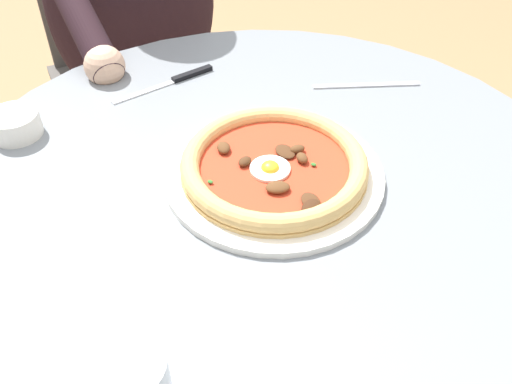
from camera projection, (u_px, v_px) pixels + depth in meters
name	position (u px, v px, depth m)	size (l,w,h in m)	color
dining_table	(266.00, 271.00, 0.89)	(0.91, 0.91, 0.74)	gray
pizza_on_plate	(276.00, 168.00, 0.77)	(0.30, 0.30, 0.04)	white
steak_knife	(178.00, 79.00, 0.96)	(0.08, 0.18, 0.01)	silver
ramekin_capers	(15.00, 123.00, 0.84)	(0.07, 0.07, 0.04)	white
fork_utensil	(366.00, 85.00, 0.95)	(0.15, 0.11, 0.00)	#BCBCC1
diner_person	(144.00, 80.00, 1.36)	(0.44, 0.54, 1.19)	#282833
cafe_chair_diner	(129.00, 53.00, 1.45)	(0.56, 0.56, 0.88)	#504A45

